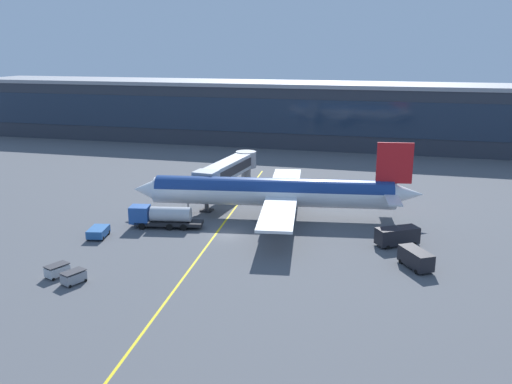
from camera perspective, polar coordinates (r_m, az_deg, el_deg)
name	(u,v)px	position (r m, az deg, el deg)	size (l,w,h in m)	color
ground_plane	(227,235)	(79.45, -2.99, -4.45)	(700.00, 700.00, 0.00)	#515459
apron_lead_in_line	(219,229)	(81.81, -3.83, -3.88)	(0.30, 80.00, 0.01)	yellow
terminal_building	(333,114)	(151.71, 8.00, 7.98)	(211.45, 20.86, 16.83)	#2D333D
main_airliner	(274,192)	(86.24, 1.93, 0.00)	(45.63, 36.29, 12.31)	white
jet_bridge	(229,169)	(98.05, -2.80, 2.40)	(5.63, 21.46, 6.82)	#B2B7BC
fuel_tanker	(161,216)	(83.20, -9.79, -2.49)	(11.07, 4.40, 3.25)	#232326
pushback_tug	(98,232)	(81.14, -16.05, -3.99)	(3.01, 4.18, 1.40)	#285B9E
crew_van	(415,257)	(70.31, 16.18, -6.53)	(4.43, 5.35, 2.30)	black
lavatory_truck	(398,235)	(77.31, 14.51, -4.37)	(6.14, 5.02, 2.50)	black
baggage_cart_0	(57,270)	(69.34, -19.91, -7.63)	(2.43, 3.04, 1.48)	#B2B7BC
baggage_cart_1	(74,277)	(66.84, -18.38, -8.34)	(2.43, 3.04, 1.48)	gray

